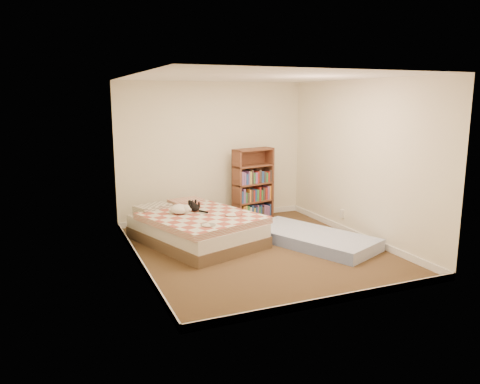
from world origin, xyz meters
name	(u,v)px	position (x,y,z in m)	size (l,w,h in m)	color
room	(259,170)	(0.00, 0.00, 1.20)	(3.51, 4.01, 2.51)	#46331E
bed	(196,227)	(-0.73, 0.75, 0.24)	(1.93, 2.30, 0.52)	brown
bookshelf	(253,192)	(0.69, 1.76, 0.50)	(0.85, 0.44, 1.31)	brown
floor_mattress	(310,238)	(0.88, -0.02, 0.09)	(0.91, 2.02, 0.18)	#7A8FCC
black_cat	(194,207)	(-0.70, 0.93, 0.53)	(0.19, 0.56, 0.13)	black
white_dog	(180,209)	(-0.97, 0.78, 0.54)	(0.31, 0.32, 0.14)	white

